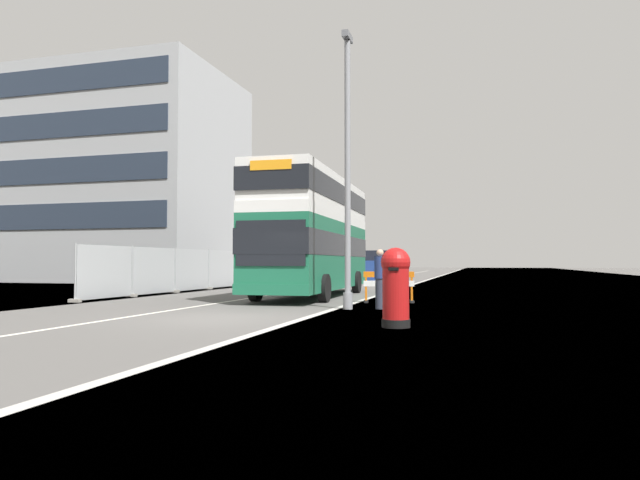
{
  "coord_description": "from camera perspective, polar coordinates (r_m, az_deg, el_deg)",
  "views": [
    {
      "loc": [
        6.46,
        -13.43,
        1.42
      ],
      "look_at": [
        0.85,
        6.26,
        2.2
      ],
      "focal_mm": 32.5,
      "sensor_mm": 36.0,
      "label": 1
    }
  ],
  "objects": [
    {
      "name": "lamppost_foreground",
      "position": [
        17.67,
        2.73,
        6.14
      ],
      "size": [
        0.29,
        0.7,
        8.42
      ],
      "color": "gray",
      "rests_on": "ground"
    },
    {
      "name": "backdrop_office_block",
      "position": [
        49.49,
        -22.29,
        5.33
      ],
      "size": [
        23.56,
        12.16,
        15.5
      ],
      "color": "#9EA0A3",
      "rests_on": "ground"
    },
    {
      "name": "car_receding_far",
      "position": [
        57.16,
        4.74,
        -2.61
      ],
      "size": [
        1.92,
        4.48,
        2.1
      ],
      "color": "maroon",
      "rests_on": "ground"
    },
    {
      "name": "red_pillar_postbox",
      "position": [
        12.74,
        7.46,
        -4.26
      ],
      "size": [
        0.65,
        0.65,
        1.73
      ],
      "color": "black",
      "rests_on": "ground"
    },
    {
      "name": "bare_tree_far_verge_far",
      "position": [
        67.72,
        -2.34,
        -1.68
      ],
      "size": [
        2.31,
        2.94,
        3.93
      ],
      "color": "#4C3D2D",
      "rests_on": "ground"
    },
    {
      "name": "bare_tree_far_verge_mid",
      "position": [
        65.54,
        -4.74,
        -1.66
      ],
      "size": [
        2.54,
        2.38,
        4.0
      ],
      "color": "#4C3D2D",
      "rests_on": "ground"
    },
    {
      "name": "construction_site_fence",
      "position": [
        33.85,
        -8.34,
        -2.86
      ],
      "size": [
        0.44,
        27.4,
        2.1
      ],
      "color": "#A8AAAD",
      "rests_on": "ground"
    },
    {
      "name": "roadworks_barrier",
      "position": [
        20.43,
        6.79,
        -4.24
      ],
      "size": [
        1.79,
        0.82,
        1.09
      ],
      "color": "orange",
      "rests_on": "ground"
    },
    {
      "name": "car_oncoming_near",
      "position": [
        40.18,
        5.81,
        -2.72
      ],
      "size": [
        1.91,
        4.16,
        2.2
      ],
      "color": "navy",
      "rests_on": "ground"
    },
    {
      "name": "double_decker_bus",
      "position": [
        24.01,
        -0.67,
        0.64
      ],
      "size": [
        3.13,
        11.25,
        4.89
      ],
      "color": "#196042",
      "rests_on": "ground"
    },
    {
      "name": "bare_tree_far_verge_near",
      "position": [
        51.67,
        -7.87,
        -1.4
      ],
      "size": [
        2.46,
        1.74,
        4.19
      ],
      "color": "#4C3D2D",
      "rests_on": "ground"
    },
    {
      "name": "ground",
      "position": [
        14.82,
        -7.77,
        -7.84
      ],
      "size": [
        140.0,
        280.0,
        0.1
      ],
      "color": "#565451"
    },
    {
      "name": "car_receding_mid",
      "position": [
        50.42,
        2.44,
        -2.66
      ],
      "size": [
        2.09,
        4.06,
        2.13
      ],
      "color": "slate",
      "rests_on": "ground"
    },
    {
      "name": "pedestrian_at_kerb",
      "position": [
        17.61,
        5.94,
        -3.82
      ],
      "size": [
        0.34,
        0.34,
        1.81
      ],
      "color": "#2D3342",
      "rests_on": "ground"
    }
  ]
}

